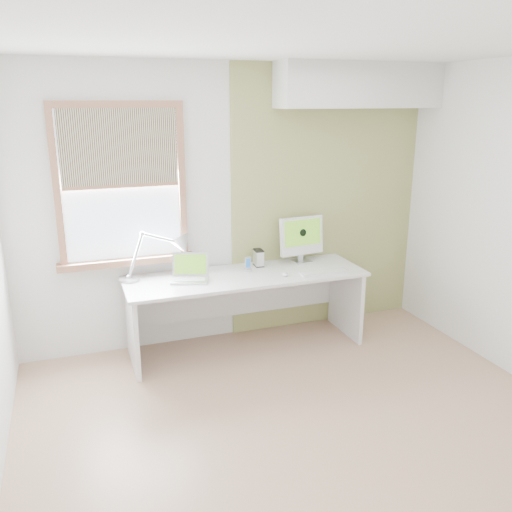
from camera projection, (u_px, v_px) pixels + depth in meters
name	position (u px, v px, depth m)	size (l,w,h in m)	color
room	(310.00, 255.00, 3.45)	(4.04, 3.54, 2.64)	tan
accent_wall	(326.00, 200.00, 5.35)	(2.00, 0.02, 2.60)	#909E59
soffit	(358.00, 85.00, 4.95)	(1.60, 0.40, 0.42)	white
window	(122.00, 186.00, 4.61)	(1.20, 0.14, 1.42)	#915F47
desk	(244.00, 292.00, 4.98)	(2.20, 0.70, 0.73)	silver
desk_lamp	(173.00, 250.00, 4.85)	(0.78, 0.37, 0.43)	silver
laptop	(190.00, 273.00, 4.72)	(0.39, 0.35, 0.23)	silver
phone_dock	(248.00, 267.00, 4.95)	(0.09, 0.09, 0.14)	silver
external_drive	(259.00, 258.00, 5.10)	(0.08, 0.13, 0.16)	silver
imac	(302.00, 237.00, 5.19)	(0.46, 0.17, 0.45)	silver
keyboard	(324.00, 272.00, 4.90)	(0.46, 0.15, 0.02)	white
mouse	(285.00, 274.00, 4.83)	(0.06, 0.09, 0.03)	white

